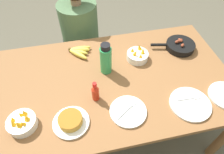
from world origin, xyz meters
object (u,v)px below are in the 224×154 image
fruit_bowl_citrus (138,55)px  water_bottle (106,59)px  hot_sauce_bottle (95,92)px  frittata_plate_center (71,121)px  person_figure (82,44)px  empty_plate_far_right (128,111)px  banana_bunch (79,51)px  empty_plate_near_front (190,104)px  skillet (180,46)px  fruit_bowl_mango (22,123)px

fruit_bowl_citrus → water_bottle: bearing=-164.6°
hot_sauce_bottle → frittata_plate_center: bearing=-139.8°
fruit_bowl_citrus → water_bottle: water_bottle is taller
hot_sauce_bottle → person_figure: size_ratio=0.13×
person_figure → hot_sauce_bottle: bearing=-88.8°
empty_plate_far_right → hot_sauce_bottle: bearing=141.0°
empty_plate_far_right → person_figure: (-0.20, 1.05, -0.27)m
banana_bunch → empty_plate_far_right: banana_bunch is taller
empty_plate_near_front → empty_plate_far_right: (-0.41, 0.03, 0.00)m
fruit_bowl_citrus → water_bottle: (-0.27, -0.07, 0.08)m
skillet → fruit_bowl_mango: size_ratio=2.09×
banana_bunch → hot_sauce_bottle: size_ratio=1.20×
person_figure → fruit_bowl_citrus: bearing=-55.9°
empty_plate_far_right → fruit_bowl_mango: fruit_bowl_mango is taller
empty_plate_near_front → water_bottle: size_ratio=1.07×
hot_sauce_bottle → water_bottle: bearing=63.5°
frittata_plate_center → empty_plate_far_right: frittata_plate_center is taller
skillet → frittata_plate_center: (-0.94, -0.50, -0.00)m
banana_bunch → empty_plate_far_right: size_ratio=0.82×
empty_plate_far_right → fruit_bowl_mango: size_ratio=1.37×
frittata_plate_center → hot_sauce_bottle: 0.24m
water_bottle → person_figure: (-0.14, 0.66, -0.38)m
fruit_bowl_mango → person_figure: size_ratio=0.14×
fruit_bowl_mango → water_bottle: size_ratio=0.68×
frittata_plate_center → fruit_bowl_citrus: (0.56, 0.46, 0.01)m
empty_plate_far_right → hot_sauce_bottle: hot_sauce_bottle is taller
frittata_plate_center → person_figure: (0.16, 1.05, -0.29)m
fruit_bowl_citrus → person_figure: size_ratio=0.14×
empty_plate_near_front → person_figure: bearing=119.5°
hot_sauce_bottle → skillet: bearing=24.9°
skillet → water_bottle: water_bottle is taller
empty_plate_near_front → water_bottle: (-0.48, 0.41, 0.11)m
skillet → empty_plate_far_right: (-0.58, -0.50, -0.02)m
banana_bunch → fruit_bowl_citrus: fruit_bowl_citrus is taller
fruit_bowl_citrus → skillet: bearing=6.9°
fruit_bowl_mango → hot_sauce_bottle: size_ratio=1.07×
banana_bunch → hot_sauce_bottle: bearing=-82.3°
water_bottle → fruit_bowl_mango: bearing=-149.7°
banana_bunch → empty_plate_far_right: 0.67m
empty_plate_near_front → person_figure: size_ratio=0.22×
banana_bunch → water_bottle: (0.18, -0.24, 0.10)m
fruit_bowl_mango → water_bottle: 0.67m
skillet → frittata_plate_center: skillet is taller
banana_bunch → empty_plate_far_right: (0.25, -0.62, -0.01)m
frittata_plate_center → skillet: bearing=28.2°
skillet → hot_sauce_bottle: bearing=36.9°
skillet → fruit_bowl_citrus: 0.38m
fruit_bowl_citrus → person_figure: (-0.40, 0.59, -0.30)m
banana_bunch → person_figure: bearing=84.0°
person_figure → fruit_bowl_mango: bearing=-113.7°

